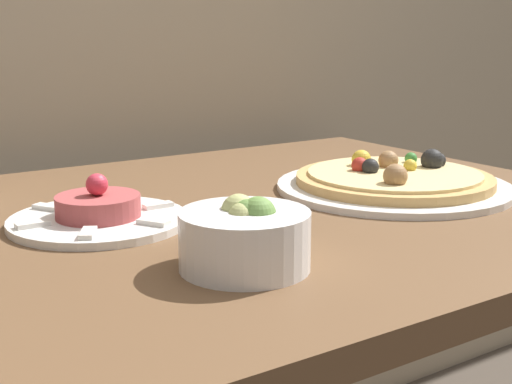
{
  "coord_description": "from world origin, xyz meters",
  "views": [
    {
      "loc": [
        -0.44,
        -0.39,
        1.01
      ],
      "look_at": [
        0.05,
        0.34,
        0.8
      ],
      "focal_mm": 50.0,
      "sensor_mm": 36.0,
      "label": 1
    }
  ],
  "objects": [
    {
      "name": "dining_table",
      "position": [
        0.0,
        0.41,
        0.66
      ],
      "size": [
        1.21,
        0.82,
        0.76
      ],
      "color": "brown",
      "rests_on": "ground_plane"
    },
    {
      "name": "pizza_plate",
      "position": [
        0.33,
        0.37,
        0.78
      ],
      "size": [
        0.36,
        0.36,
        0.06
      ],
      "color": "white",
      "rests_on": "dining_table"
    },
    {
      "name": "tartare_plate",
      "position": [
        -0.12,
        0.44,
        0.78
      ],
      "size": [
        0.23,
        0.23,
        0.07
      ],
      "color": "white",
      "rests_on": "dining_table"
    },
    {
      "name": "small_bowl",
      "position": [
        -0.06,
        0.2,
        0.8
      ],
      "size": [
        0.14,
        0.14,
        0.08
      ],
      "color": "white",
      "rests_on": "dining_table"
    }
  ]
}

